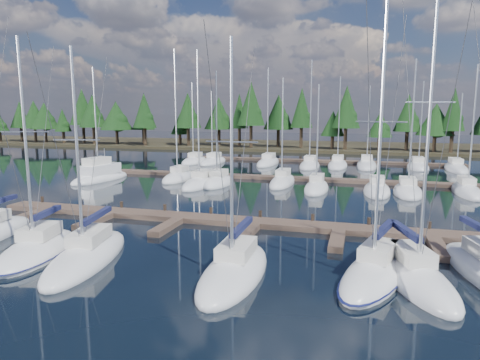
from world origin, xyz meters
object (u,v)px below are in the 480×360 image
(front_sailboat_2, at_px, (88,256))
(front_sailboat_5, at_px, (414,276))
(front_sailboat_4, at_px, (375,272))
(motor_yacht_left, at_px, (100,176))
(main_dock, at_px, (255,225))
(front_sailboat_1, at_px, (38,250))
(front_sailboat_3, at_px, (235,271))

(front_sailboat_2, relative_size, front_sailboat_5, 0.78)
(front_sailboat_4, relative_size, front_sailboat_5, 0.90)
(front_sailboat_4, height_order, motor_yacht_left, front_sailboat_4)
(main_dock, distance_m, front_sailboat_2, 12.06)
(motor_yacht_left, bearing_deg, front_sailboat_1, -63.26)
(front_sailboat_1, relative_size, front_sailboat_2, 1.06)
(main_dock, relative_size, front_sailboat_1, 3.33)
(front_sailboat_1, bearing_deg, motor_yacht_left, 116.74)
(front_sailboat_4, bearing_deg, motor_yacht_left, 143.40)
(main_dock, xyz_separation_m, front_sailboat_2, (-7.47, -9.47, 0.07))
(front_sailboat_3, bearing_deg, main_dock, 97.51)
(motor_yacht_left, bearing_deg, front_sailboat_4, -36.60)
(main_dock, relative_size, motor_yacht_left, 4.52)
(front_sailboat_1, bearing_deg, front_sailboat_4, 5.18)
(main_dock, bearing_deg, motor_yacht_left, 145.91)
(main_dock, distance_m, front_sailboat_4, 11.22)
(front_sailboat_3, xyz_separation_m, front_sailboat_5, (8.81, 1.70, 0.04))
(main_dock, distance_m, motor_yacht_left, 28.67)
(main_dock, bearing_deg, front_sailboat_5, -37.53)
(front_sailboat_3, height_order, front_sailboat_4, front_sailboat_4)
(main_dock, xyz_separation_m, front_sailboat_3, (1.24, -9.42, 0.07))
(front_sailboat_1, xyz_separation_m, front_sailboat_4, (19.12, 1.73, 0.01))
(front_sailboat_4, xyz_separation_m, front_sailboat_5, (1.84, -0.06, 0.03))
(front_sailboat_4, distance_m, motor_yacht_left, 39.80)
(front_sailboat_1, distance_m, motor_yacht_left, 28.51)
(main_dock, relative_size, front_sailboat_3, 3.48)
(front_sailboat_5, bearing_deg, front_sailboat_2, -174.30)
(front_sailboat_4, bearing_deg, front_sailboat_1, -174.82)
(main_dock, distance_m, front_sailboat_3, 9.50)
(front_sailboat_2, bearing_deg, motor_yacht_left, 122.51)
(front_sailboat_5, relative_size, motor_yacht_left, 1.64)
(front_sailboat_5, xyz_separation_m, motor_yacht_left, (-33.79, 23.79, 0.20))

